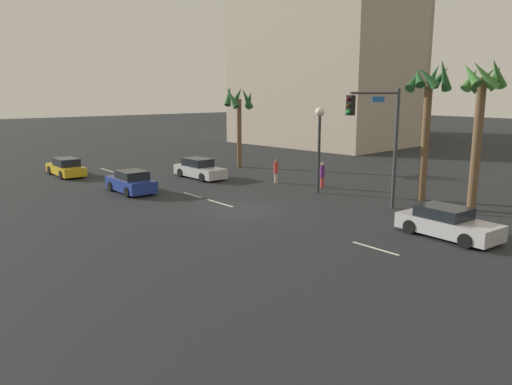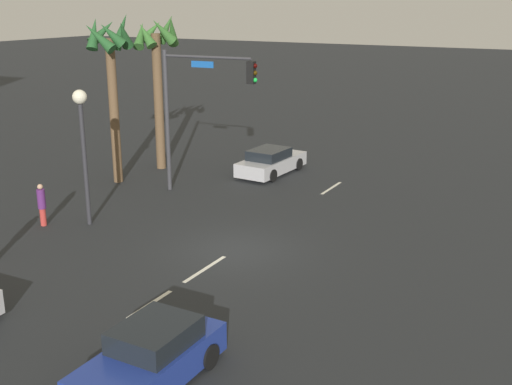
# 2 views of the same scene
# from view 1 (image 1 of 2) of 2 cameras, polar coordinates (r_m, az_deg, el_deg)

# --- Properties ---
(ground_plane) EXTENTS (220.00, 220.00, 0.00)m
(ground_plane) POSITION_cam_1_polar(r_m,az_deg,el_deg) (27.42, -1.76, -1.94)
(ground_plane) COLOR #232628
(lane_stripe_0) EXTENTS (2.55, 0.14, 0.01)m
(lane_stripe_0) POSITION_cam_1_polar(r_m,az_deg,el_deg) (42.85, -16.69, 2.46)
(lane_stripe_0) COLOR silver
(lane_stripe_0) RESTS_ON ground_plane
(lane_stripe_1) EXTENTS (2.59, 0.14, 0.01)m
(lane_stripe_1) POSITION_cam_1_polar(r_m,az_deg,el_deg) (37.40, -13.04, 1.39)
(lane_stripe_1) COLOR silver
(lane_stripe_1) RESTS_ON ground_plane
(lane_stripe_2) EXTENTS (2.03, 0.14, 0.01)m
(lane_stripe_2) POSITION_cam_1_polar(r_m,az_deg,el_deg) (31.39, -7.30, -0.30)
(lane_stripe_2) COLOR silver
(lane_stripe_2) RESTS_ON ground_plane
(lane_stripe_3) EXTENTS (2.47, 0.14, 0.01)m
(lane_stripe_3) POSITION_cam_1_polar(r_m,az_deg,el_deg) (28.97, -4.16, -1.22)
(lane_stripe_3) COLOR silver
(lane_stripe_3) RESTS_ON ground_plane
(lane_stripe_4) EXTENTS (2.33, 0.14, 0.01)m
(lane_stripe_4) POSITION_cam_1_polar(r_m,az_deg,el_deg) (21.24, 13.51, -6.25)
(lane_stripe_4) COLOR silver
(lane_stripe_4) RESTS_ON ground_plane
(car_0) EXTENTS (4.65, 1.85, 1.38)m
(car_0) POSITION_cam_1_polar(r_m,az_deg,el_deg) (41.01, -20.97, 2.68)
(car_0) COLOR gold
(car_0) RESTS_ON ground_plane
(car_1) EXTENTS (3.99, 1.89, 1.44)m
(car_1) POSITION_cam_1_polar(r_m,az_deg,el_deg) (32.82, -14.13, 1.13)
(car_1) COLOR navy
(car_1) RESTS_ON ground_plane
(car_2) EXTENTS (4.50, 2.11, 1.35)m
(car_2) POSITION_cam_1_polar(r_m,az_deg,el_deg) (23.66, 21.07, -3.31)
(car_2) COLOR #B7B7BC
(car_2) RESTS_ON ground_plane
(car_3) EXTENTS (4.71, 1.90, 1.47)m
(car_3) POSITION_cam_1_polar(r_m,az_deg,el_deg) (37.54, -6.52, 2.68)
(car_3) COLOR #B7B7BC
(car_3) RESTS_ON ground_plane
(traffic_signal) EXTENTS (0.62, 4.68, 6.55)m
(traffic_signal) POSITION_cam_1_polar(r_m,az_deg,el_deg) (26.80, 14.20, 6.96)
(traffic_signal) COLOR #38383D
(traffic_signal) RESTS_ON ground_plane
(streetlamp) EXTENTS (0.56, 0.56, 5.43)m
(streetlamp) POSITION_cam_1_polar(r_m,az_deg,el_deg) (31.55, 7.28, 6.85)
(streetlamp) COLOR #2D2D33
(streetlamp) RESTS_ON ground_plane
(pedestrian_0) EXTENTS (0.38, 0.38, 1.73)m
(pedestrian_0) POSITION_cam_1_polar(r_m,az_deg,el_deg) (33.69, 7.60, 2.08)
(pedestrian_0) COLOR #BF3833
(pedestrian_0) RESTS_ON ground_plane
(pedestrian_1) EXTENTS (0.47, 0.47, 1.68)m
(pedestrian_1) POSITION_cam_1_polar(r_m,az_deg,el_deg) (35.21, 2.31, 2.52)
(pedestrian_1) COLOR #B2A58C
(pedestrian_1) RESTS_ON ground_plane
(palm_tree_0) EXTENTS (2.36, 2.64, 8.10)m
(palm_tree_0) POSITION_cam_1_polar(r_m,az_deg,el_deg) (28.84, 24.41, 9.40)
(palm_tree_0) COLOR brown
(palm_tree_0) RESTS_ON ground_plane
(palm_tree_1) EXTENTS (2.62, 2.79, 6.97)m
(palm_tree_1) POSITION_cam_1_polar(r_m,az_deg,el_deg) (42.39, -1.98, 9.82)
(palm_tree_1) COLOR brown
(palm_tree_1) RESTS_ON ground_plane
(palm_tree_2) EXTENTS (2.44, 2.46, 8.20)m
(palm_tree_2) POSITION_cam_1_polar(r_m,az_deg,el_deg) (30.68, 19.17, 10.14)
(palm_tree_2) COLOR brown
(palm_tree_2) RESTS_ON ground_plane
(building_0) EXTENTS (11.20, 16.96, 26.61)m
(building_0) POSITION_cam_1_polar(r_m,az_deg,el_deg) (77.16, 12.94, 16.35)
(building_0) COLOR #9E9384
(building_0) RESTS_ON ground_plane
(building_1) EXTENTS (21.04, 15.04, 18.97)m
(building_1) POSITION_cam_1_polar(r_m,az_deg,el_deg) (62.61, 7.64, 14.22)
(building_1) COLOR #B2A38E
(building_1) RESTS_ON ground_plane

